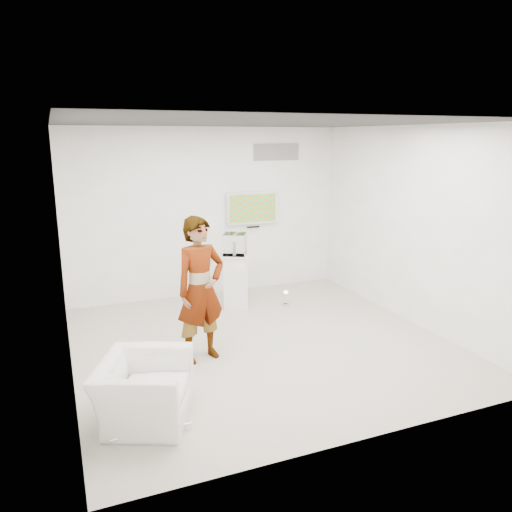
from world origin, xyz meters
The scene contains 10 objects.
room centered at (0.00, 0.00, 1.50)m, with size 5.01×5.01×3.00m.
tv centered at (0.85, 2.45, 1.55)m, with size 1.00×0.08×0.60m, color silver.
logo_decal centered at (1.35, 2.49, 2.55)m, with size 0.90×0.02×0.30m, color slate.
person centered at (-0.90, -0.17, 0.94)m, with size 0.68×0.45×1.88m, color white.
armchair centered at (-1.85, -1.34, 0.32)m, with size 0.99×0.87×0.64m, color white.
pedestal centered at (0.19, 1.58, 0.46)m, with size 0.44×0.44×0.92m, color silver.
floor_uplight centered at (1.00, 1.29, 0.13)m, with size 0.17×0.17×0.26m, color silver.
vitrine centered at (0.19, 1.58, 1.09)m, with size 0.35×0.35×0.35m, color silver.
console centered at (0.19, 1.58, 1.03)m, with size 0.05×0.16×0.22m, color silver.
wii_remote centered at (-0.71, 0.05, 1.69)m, with size 0.04×0.15×0.04m, color silver.
Camera 1 is at (-2.54, -6.03, 2.82)m, focal length 35.00 mm.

